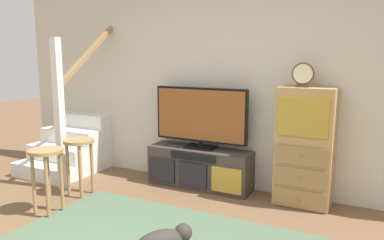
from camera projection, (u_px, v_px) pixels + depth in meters
The scene contains 8 objects.
back_wall at pixel (232, 76), 4.50m from camera, with size 6.40×0.12×2.70m, color beige.
media_console at pixel (199, 168), 4.59m from camera, with size 1.28×0.38×0.48m.
television at pixel (201, 116), 4.50m from camera, with size 1.18×0.22×0.74m.
side_cabinet at pixel (305, 147), 3.98m from camera, with size 0.58×0.38×1.27m.
desk_clock at pixel (303, 75), 3.86m from camera, with size 0.23×0.08×0.25m.
staircase at pixel (79, 141), 5.44m from camera, with size 1.00×1.36×2.20m.
bar_stool_near at pixel (47, 166), 3.77m from camera, with size 0.34×0.34×0.67m.
bar_stool_far at pixel (79, 153), 4.29m from camera, with size 0.34×0.34×0.65m.
Camera 1 is at (1.62, -1.79, 1.60)m, focal length 35.20 mm.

